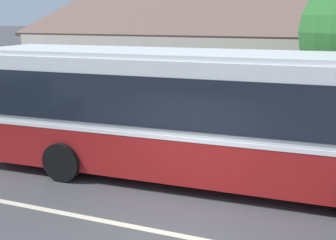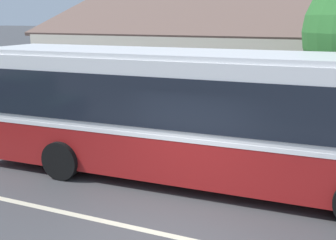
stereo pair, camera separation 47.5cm
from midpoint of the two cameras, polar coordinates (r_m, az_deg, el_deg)
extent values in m
plane|color=#424244|center=(8.30, 1.02, -15.25)|extent=(300.00, 300.00, 0.00)
cube|color=gray|center=(13.60, 10.79, -3.37)|extent=(60.00, 3.00, 0.15)
cube|color=beige|center=(8.30, 1.02, -15.22)|extent=(60.00, 0.16, 0.01)
cube|color=beige|center=(21.53, 15.25, 6.90)|extent=(21.12, 10.71, 3.25)
cube|color=brown|center=(18.75, 14.47, 13.60)|extent=(21.72, 5.40, 1.87)
cube|color=brown|center=(24.04, 16.63, 13.42)|extent=(21.72, 5.40, 1.87)
cube|color=black|center=(19.08, -10.05, 6.83)|extent=(1.10, 0.06, 1.30)
cube|color=maroon|center=(10.60, 5.49, -3.97)|extent=(11.91, 2.89, 1.07)
cube|color=white|center=(10.43, 5.57, -0.91)|extent=(11.93, 2.91, 0.10)
cube|color=silver|center=(10.25, 5.68, 3.86)|extent=(11.91, 2.89, 1.66)
cube|color=silver|center=(10.13, 5.80, 8.82)|extent=(11.67, 2.76, 0.12)
cube|color=black|center=(11.47, 7.43, 4.36)|extent=(10.88, 0.39, 1.16)
cube|color=black|center=(9.08, 3.45, 1.97)|extent=(10.88, 0.39, 1.16)
cube|color=#197233|center=(12.20, 0.50, -1.51)|extent=(3.31, 0.14, 0.75)
cylinder|color=black|center=(12.99, -6.86, -2.07)|extent=(1.01, 0.31, 1.00)
cylinder|color=black|center=(10.97, -13.10, -5.36)|extent=(1.01, 0.31, 1.00)
cube|color=#4C4C4C|center=(17.71, -19.17, 1.86)|extent=(1.65, 0.10, 0.04)
cube|color=#4C4C4C|center=(17.61, -19.48, 1.77)|extent=(1.65, 0.10, 0.04)
cube|color=#4C4C4C|center=(17.50, -19.80, 1.67)|extent=(1.65, 0.10, 0.04)
cube|color=#4C4C4C|center=(17.36, -20.16, 2.56)|extent=(1.65, 0.04, 0.10)
cube|color=#4C4C4C|center=(17.33, -20.20, 3.01)|extent=(1.65, 0.04, 0.10)
cube|color=black|center=(17.21, -17.81, 0.87)|extent=(0.08, 0.43, 0.45)
cube|color=black|center=(18.10, -20.96, 1.22)|extent=(0.08, 0.43, 0.45)
camera|label=1|loc=(0.24, -88.85, 0.28)|focal=45.00mm
camera|label=2|loc=(0.24, 91.15, -0.28)|focal=45.00mm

